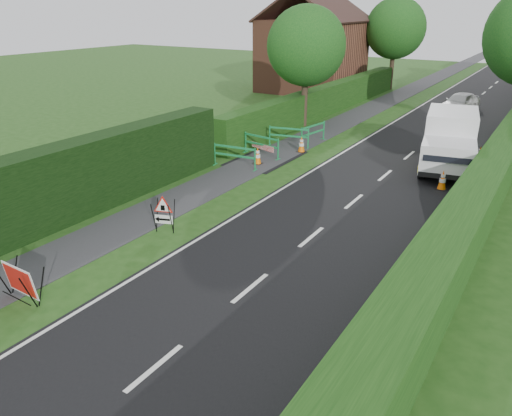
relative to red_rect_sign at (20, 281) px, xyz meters
The scene contains 23 objects.
ground 3.04m from the red_rect_sign, 51.94° to the left, with size 120.00×120.00×0.00m, color #1E4614.
road_surface 37.61m from the red_rect_sign, 83.36° to the left, with size 6.00×90.00×0.02m, color black.
footpath 37.38m from the red_rect_sign, 91.77° to the left, with size 2.00×90.00×0.02m, color #2D2D30.
hedge_west_near 3.98m from the red_rect_sign, 143.22° to the left, with size 1.10×18.00×2.50m, color black.
hedge_west_far 24.57m from the red_rect_sign, 97.38° to the left, with size 1.00×24.00×1.80m, color #14380F.
hedge_east 20.17m from the red_rect_sign, 65.55° to the left, with size 1.20×50.00×1.50m, color #14380F.
house_west 33.45m from the red_rect_sign, 104.14° to the left, with size 7.50×7.40×7.88m.
tree_nw 20.92m from the red_rect_sign, 97.70° to the left, with size 4.40×4.40×6.70m.
tree_fw 36.71m from the red_rect_sign, 94.33° to the left, with size 4.80×4.80×7.24m.
red_rect_sign is the anchor object (origin of this frame).
triangle_sign 4.73m from the red_rect_sign, 86.69° to the left, with size 0.90×0.90×1.04m.
works_van 17.44m from the red_rect_sign, 69.00° to the left, with size 2.95×5.49×2.38m.
traffic_cone_0 14.96m from the red_rect_sign, 63.28° to the left, with size 0.38×0.38×0.79m.
traffic_cone_1 17.30m from the red_rect_sign, 66.19° to the left, with size 0.38×0.38×0.79m.
traffic_cone_2 19.36m from the red_rect_sign, 67.78° to the left, with size 0.38×0.38×0.79m.
traffic_cone_3 12.49m from the red_rect_sign, 94.79° to the left, with size 0.38×0.38×0.79m.
traffic_cone_4 15.22m from the red_rect_sign, 91.02° to the left, with size 0.38×0.38×0.79m.
ped_barrier_0 11.57m from the red_rect_sign, 98.04° to the left, with size 2.08×0.55×1.00m.
ped_barrier_1 13.73m from the red_rect_sign, 96.58° to the left, with size 2.09×0.67×1.00m.
ped_barrier_2 15.82m from the red_rect_sign, 94.61° to the left, with size 2.09×0.78×1.00m.
ped_barrier_3 17.01m from the red_rect_sign, 91.79° to the left, with size 0.65×2.09×1.00m.
redwhite_plank 13.73m from the red_rect_sign, 96.30° to the left, with size 1.50×0.04×0.25m, color red.
hatchback_car 29.76m from the red_rect_sign, 81.94° to the left, with size 1.50×3.74×1.27m, color silver.
Camera 1 is at (8.35, -8.13, 6.64)m, focal length 35.00 mm.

